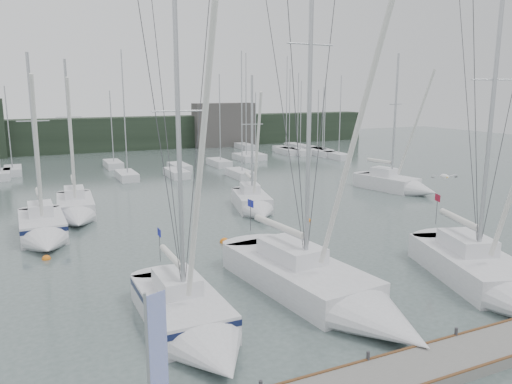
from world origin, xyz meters
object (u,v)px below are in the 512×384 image
Objects in this scene: sailboat_near_left at (194,324)px; buoy_b at (308,221)px; buoy_c at (46,259)px; sailboat_mid_a at (44,231)px; sailboat_mid_c at (255,205)px; buoy_d at (230,245)px; buoy_a at (224,242)px; sailboat_near_right at (497,283)px; sailboat_mid_b at (76,211)px; sailboat_mid_e at (401,185)px; dock_banner at (154,355)px; sailboat_near_center at (334,295)px.

sailboat_near_left reaches higher than buoy_b.
sailboat_near_left is 12.96m from buoy_c.
sailboat_mid_a reaches higher than buoy_c.
sailboat_mid_c reaches higher than buoy_d.
sailboat_near_left reaches higher than buoy_a.
sailboat_near_right reaches higher than sailboat_mid_b.
buoy_c is (-0.05, -3.65, -0.64)m from sailboat_mid_a.
sailboat_mid_a is 1.01× the size of sailboat_mid_b.
buoy_a is at bearing -48.69° from sailboat_mid_b.
sailboat_mid_e is 21.68m from buoy_a.
dock_banner is (-2.76, -5.53, 2.26)m from sailboat_near_left.
sailboat_mid_c is 18.71× the size of buoy_a.
sailboat_near_center is (6.33, -0.03, 0.03)m from sailboat_near_left.
sailboat_near_right reaches higher than dock_banner.
sailboat_near_right is 28.72× the size of buoy_d.
sailboat_near_center is at bearing -150.02° from sailboat_mid_e.
sailboat_near_center is 19.19m from sailboat_mid_a.
sailboat_near_center is at bearing -0.70° from sailboat_near_left.
buoy_d is at bearing -111.63° from sailboat_mid_c.
sailboat_mid_b is at bearing 95.65° from sailboat_near_left.
sailboat_near_center reaches higher than sailboat_mid_b.
sailboat_mid_a is 3.71m from buoy_c.
dock_banner reaches higher than buoy_b.
sailboat_mid_b is 0.92× the size of sailboat_mid_e.
buoy_d is (-20.23, -8.07, -0.61)m from sailboat_mid_e.
sailboat_mid_a is 21.45× the size of buoy_d.
dock_banner is (-28.60, -23.71, 2.24)m from sailboat_mid_e.
sailboat_mid_c is at bearing 54.84° from buoy_d.
sailboat_mid_a reaches higher than sailboat_mid_b.
buoy_b is (6.44, 12.96, -0.62)m from sailboat_near_center.
sailboat_mid_e is at bearing 11.31° from buoy_c.
buoy_a is at bearing 62.51° from sailboat_near_left.
sailboat_near_right reaches higher than sailboat_mid_c.
sailboat_near_center is at bearing -56.14° from sailboat_mid_a.
sailboat_near_left is 0.87× the size of sailboat_near_right.
sailboat_near_right is 25.65m from sailboat_mid_a.
sailboat_near_left is 20.76m from sailboat_mid_b.
sailboat_near_left is 3.47× the size of dock_banner.
buoy_a is at bearing 88.06° from sailboat_near_center.
sailboat_mid_e is 3.19× the size of dock_banner.
buoy_d is (8.37, 15.63, -2.85)m from dock_banner.
buoy_a is 18.46m from dock_banner.
buoy_a is at bearing -115.06° from sailboat_mid_c.
sailboat_mid_c reaches higher than buoy_a.
sailboat_near_center is at bearing -64.08° from sailboat_mid_b.
buoy_d is at bearing 39.97° from dock_banner.
sailboat_near_right is 23.31m from buoy_c.
sailboat_near_center is 14.49m from buoy_b.
sailboat_near_right is 15.33m from buoy_a.
sailboat_near_center is at bearing -85.47° from buoy_a.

